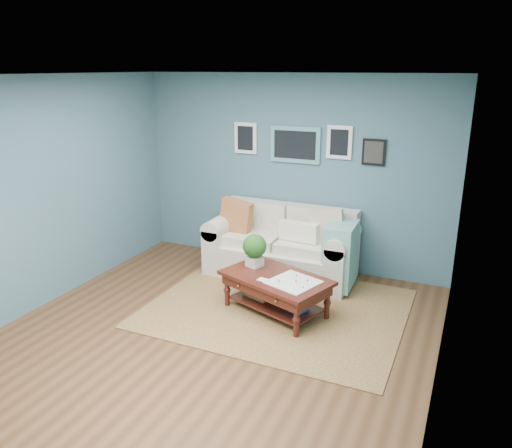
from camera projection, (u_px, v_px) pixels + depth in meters
The scene contains 4 objects.
room_shell at pixel (205, 218), 4.88m from camera, with size 5.00×5.02×2.70m.
area_rug at pixel (277, 308), 5.99m from camera, with size 2.94×2.36×0.01m, color brown.
loveseat at pixel (288, 246), 6.82m from camera, with size 2.04×0.93×1.05m.
coffee_table at pixel (272, 281), 5.83m from camera, with size 1.40×1.09×0.86m.
Camera 1 is at (2.37, -4.00, 2.77)m, focal length 35.00 mm.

